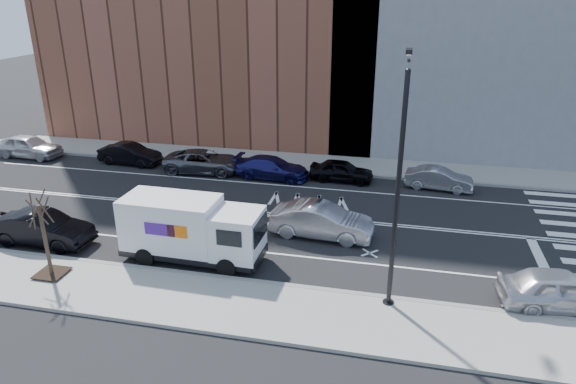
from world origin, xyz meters
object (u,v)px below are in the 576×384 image
at_px(far_parked_b, 130,154).
at_px(driving_sedan, 321,221).
at_px(fedex_van, 191,229).
at_px(near_parked_front, 561,290).
at_px(far_parked_a, 29,146).

height_order(far_parked_b, driving_sedan, driving_sedan).
relative_size(fedex_van, far_parked_b, 1.47).
height_order(driving_sedan, near_parked_front, driving_sedan).
xyz_separation_m(far_parked_a, near_parked_front, (32.45, -11.98, -0.03)).
relative_size(fedex_van, driving_sedan, 1.27).
bearing_deg(far_parked_b, fedex_van, -136.24).
height_order(far_parked_a, near_parked_front, far_parked_a).
relative_size(fedex_van, near_parked_front, 1.40).
relative_size(far_parked_b, near_parked_front, 0.95).
xyz_separation_m(fedex_van, far_parked_a, (-17.31, 11.51, -0.71)).
height_order(far_parked_a, far_parked_b, far_parked_a).
height_order(far_parked_b, near_parked_front, near_parked_front).
bearing_deg(driving_sedan, far_parked_b, 65.08).
height_order(far_parked_a, driving_sedan, driving_sedan).
bearing_deg(near_parked_front, far_parked_b, 56.32).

